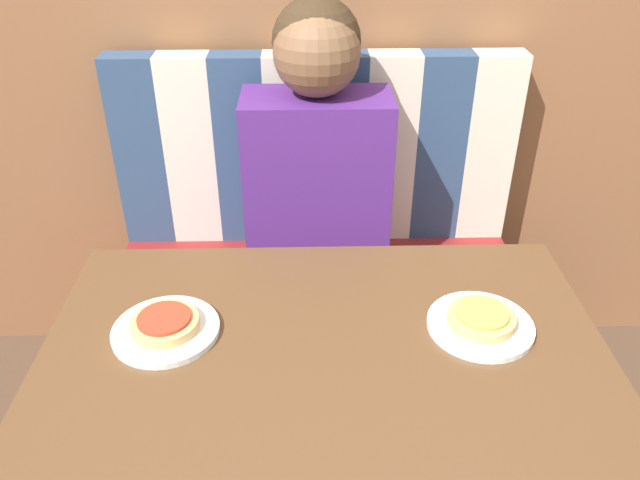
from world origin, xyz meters
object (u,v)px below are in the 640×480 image
Objects in this scene: person at (317,144)px; pizza_right at (481,318)px; plate_right at (480,325)px; pizza_left at (165,323)px; plate_left at (166,330)px.

pizza_right is (0.29, -0.60, -0.09)m from person.
plate_right is at bearing -176.42° from pizza_right.
plate_right is 1.58× the size of pizza_left.
plate_left is 0.57m from plate_right.
plate_right is 1.58× the size of pizza_right.
person reaches higher than pizza_right.
plate_right is at bearing -0.00° from pizza_left.
plate_left is at bearing -3.58° from pizza_left.
person is 5.98× the size of pizza_left.
plate_right is 0.57m from pizza_left.
pizza_right reaches higher than plate_left.
person is 0.67m from plate_left.
pizza_left is (-0.57, 0.00, 0.02)m from plate_right.
plate_left is at bearing -115.56° from person.
person reaches higher than plate_left.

